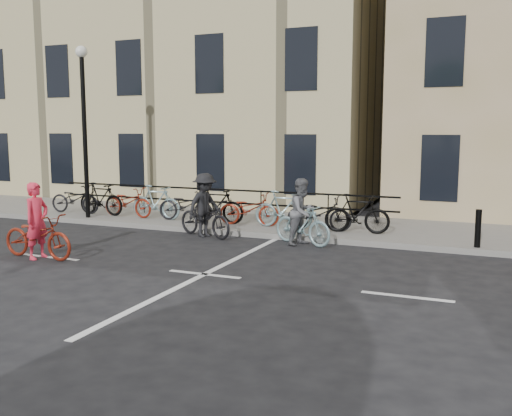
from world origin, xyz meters
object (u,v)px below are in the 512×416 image
at_px(cyclist_grey, 302,218).
at_px(cyclist_dark, 205,212).
at_px(cyclist_pink, 38,232).
at_px(lamp_post, 84,110).

bearing_deg(cyclist_grey, cyclist_dark, 110.56).
bearing_deg(cyclist_pink, lamp_post, 29.18).
bearing_deg(lamp_post, cyclist_grey, -5.92).
height_order(cyclist_pink, cyclist_dark, cyclist_dark).
distance_m(lamp_post, cyclist_grey, 7.92).
distance_m(cyclist_pink, cyclist_dark, 4.43).
distance_m(cyclist_grey, cyclist_dark, 2.79).
relative_size(lamp_post, cyclist_pink, 2.68).
bearing_deg(cyclist_grey, cyclist_pink, 147.94).
xyz_separation_m(cyclist_grey, cyclist_dark, (-2.79, 0.01, -0.00)).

